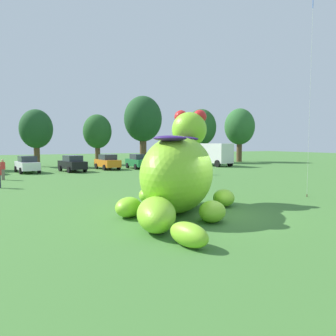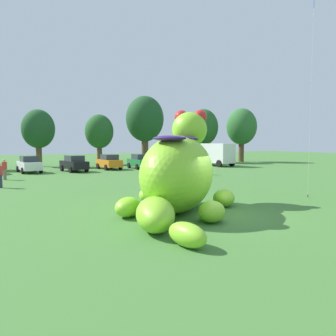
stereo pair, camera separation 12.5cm
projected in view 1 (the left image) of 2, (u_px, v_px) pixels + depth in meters
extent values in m
plane|color=#427533|center=(219.00, 215.00, 14.22)|extent=(160.00, 160.00, 0.00)
ellipsoid|color=#8CD12D|center=(178.00, 174.00, 14.85)|extent=(6.23, 6.48, 3.38)
ellipsoid|color=#8CD12D|center=(189.00, 130.00, 17.15)|extent=(2.63, 2.65, 1.78)
sphere|color=red|center=(181.00, 117.00, 17.48)|extent=(0.71, 0.71, 0.71)
sphere|color=red|center=(200.00, 117.00, 17.24)|extent=(0.71, 0.71, 0.71)
ellipsoid|color=navy|center=(185.00, 139.00, 16.03)|extent=(1.73, 1.70, 0.23)
ellipsoid|color=navy|center=(178.00, 139.00, 14.73)|extent=(1.73, 1.70, 0.23)
ellipsoid|color=navy|center=(170.00, 138.00, 13.28)|extent=(1.73, 1.70, 0.23)
ellipsoid|color=#8CD12D|center=(149.00, 195.00, 17.01)|extent=(1.73, 1.77, 0.83)
ellipsoid|color=#8CD12D|center=(224.00, 198.00, 16.07)|extent=(1.73, 1.77, 0.83)
ellipsoid|color=#8CD12D|center=(129.00, 207.00, 13.78)|extent=(1.73, 1.77, 0.83)
ellipsoid|color=#8CD12D|center=(212.00, 211.00, 12.92)|extent=(1.73, 1.77, 0.83)
ellipsoid|color=#8CD12D|center=(156.00, 214.00, 11.60)|extent=(2.25, 3.01, 1.18)
ellipsoid|color=#8CD12D|center=(189.00, 235.00, 9.86)|extent=(0.98, 1.65, 0.72)
cube|color=white|center=(27.00, 166.00, 33.94)|extent=(2.21, 4.28, 0.80)
cube|color=#2D333D|center=(27.00, 159.00, 33.77)|extent=(1.73, 2.14, 0.60)
cylinder|color=black|center=(16.00, 169.00, 34.54)|extent=(0.32, 0.67, 0.64)
cylinder|color=black|center=(33.00, 168.00, 35.50)|extent=(0.32, 0.67, 0.64)
cylinder|color=black|center=(21.00, 171.00, 32.45)|extent=(0.32, 0.67, 0.64)
cylinder|color=black|center=(39.00, 170.00, 33.41)|extent=(0.32, 0.67, 0.64)
cube|color=black|center=(72.00, 165.00, 35.29)|extent=(2.41, 4.34, 0.80)
cube|color=#2D333D|center=(73.00, 158.00, 35.12)|extent=(1.83, 2.21, 0.60)
cylinder|color=black|center=(60.00, 168.00, 35.81)|extent=(0.35, 0.67, 0.64)
cylinder|color=black|center=(75.00, 168.00, 36.84)|extent=(0.35, 0.67, 0.64)
cylinder|color=black|center=(69.00, 170.00, 33.80)|extent=(0.35, 0.67, 0.64)
cylinder|color=black|center=(85.00, 169.00, 34.83)|extent=(0.35, 0.67, 0.64)
cube|color=orange|center=(107.00, 163.00, 38.32)|extent=(2.06, 4.23, 0.80)
cube|color=#2D333D|center=(108.00, 157.00, 38.14)|extent=(1.66, 2.09, 0.60)
cylinder|color=black|center=(96.00, 166.00, 38.97)|extent=(0.30, 0.66, 0.64)
cylinder|color=black|center=(110.00, 166.00, 39.87)|extent=(0.30, 0.66, 0.64)
cylinder|color=black|center=(105.00, 168.00, 36.82)|extent=(0.30, 0.66, 0.64)
cylinder|color=black|center=(119.00, 167.00, 37.73)|extent=(0.30, 0.66, 0.64)
cube|color=#1E7238|center=(138.00, 163.00, 39.37)|extent=(1.80, 4.14, 0.80)
cube|color=#2D333D|center=(139.00, 157.00, 39.19)|extent=(1.54, 2.00, 0.60)
cylinder|color=black|center=(127.00, 165.00, 40.11)|extent=(0.26, 0.65, 0.64)
cylinder|color=black|center=(140.00, 165.00, 40.92)|extent=(0.26, 0.65, 0.64)
cylinder|color=black|center=(136.00, 167.00, 37.88)|extent=(0.26, 0.65, 0.64)
cylinder|color=black|center=(149.00, 166.00, 38.69)|extent=(0.26, 0.65, 0.64)
cube|color=#2347B7|center=(172.00, 162.00, 40.87)|extent=(2.31, 4.31, 0.80)
cube|color=#2D333D|center=(173.00, 156.00, 40.69)|extent=(1.78, 2.18, 0.60)
cylinder|color=black|center=(161.00, 165.00, 41.43)|extent=(0.34, 0.67, 0.64)
cylinder|color=black|center=(172.00, 164.00, 42.42)|extent=(0.34, 0.67, 0.64)
cylinder|color=black|center=(173.00, 166.00, 39.38)|extent=(0.34, 0.67, 0.64)
cylinder|color=black|center=(184.00, 165.00, 40.37)|extent=(0.34, 0.67, 0.64)
cube|color=silver|center=(200.00, 155.00, 46.24)|extent=(2.16, 1.98, 1.90)
cube|color=silver|center=(216.00, 153.00, 43.52)|extent=(2.52, 4.77, 2.50)
cylinder|color=black|center=(195.00, 162.00, 45.78)|extent=(0.36, 0.92, 0.90)
cylinder|color=black|center=(206.00, 161.00, 46.85)|extent=(0.36, 0.92, 0.90)
cylinder|color=black|center=(218.00, 164.00, 41.70)|extent=(0.36, 0.92, 0.90)
cylinder|color=black|center=(230.00, 163.00, 42.83)|extent=(0.36, 0.92, 0.90)
cylinder|color=brown|center=(37.00, 157.00, 42.50)|extent=(0.73, 0.73, 2.56)
ellipsoid|color=#1E4C23|center=(36.00, 129.00, 42.23)|extent=(4.09, 4.09, 4.91)
cylinder|color=brown|center=(98.00, 156.00, 46.66)|extent=(0.70, 0.70, 2.45)
ellipsoid|color=#235623|center=(97.00, 131.00, 46.40)|extent=(3.93, 3.93, 4.71)
cylinder|color=brown|center=(143.00, 151.00, 49.82)|extent=(1.00, 1.00, 3.50)
ellipsoid|color=#1E4C23|center=(143.00, 119.00, 49.45)|extent=(5.60, 5.60, 6.72)
cylinder|color=brown|center=(201.00, 153.00, 51.52)|extent=(0.82, 0.82, 2.88)
ellipsoid|color=#235623|center=(201.00, 127.00, 51.21)|extent=(4.61, 4.61, 5.53)
cylinder|color=brown|center=(239.00, 152.00, 53.40)|extent=(0.85, 0.85, 2.98)
ellipsoid|color=#2D662D|center=(240.00, 127.00, 53.09)|extent=(4.77, 4.77, 5.72)
cylinder|color=#726656|center=(3.00, 175.00, 27.42)|extent=(0.26, 0.26, 0.88)
cube|color=red|center=(3.00, 166.00, 27.37)|extent=(0.38, 0.22, 0.60)
sphere|color=tan|center=(2.00, 161.00, 27.33)|extent=(0.22, 0.22, 0.22)
cylinder|color=#2D334C|center=(199.00, 170.00, 32.09)|extent=(0.26, 0.26, 0.88)
cube|color=white|center=(199.00, 162.00, 32.03)|extent=(0.38, 0.22, 0.60)
sphere|color=#9E7051|center=(199.00, 158.00, 32.00)|extent=(0.22, 0.22, 0.22)
cylinder|color=brown|center=(307.00, 196.00, 18.90)|extent=(0.06, 0.06, 0.15)
cylinder|color=silver|center=(310.00, 89.00, 18.45)|extent=(0.01, 0.01, 11.70)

